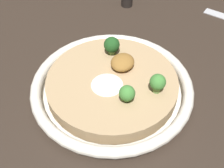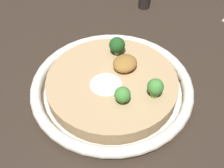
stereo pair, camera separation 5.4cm
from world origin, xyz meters
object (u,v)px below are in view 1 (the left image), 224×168
Objects in this scene: broccoli_left at (112,45)px; risotto_bowl at (112,86)px; broccoli_back_left at (158,83)px; broccoli_back_right at (127,93)px.

risotto_bowl is at bearing 31.80° from broccoli_left.
broccoli_back_left reaches higher than risotto_bowl.
broccoli_back_right is (0.09, 0.09, -0.00)m from broccoli_left.
risotto_bowl is at bearing -79.59° from broccoli_back_left.
risotto_bowl is at bearing -122.99° from broccoli_back_right.
broccoli_back_left reaches higher than broccoli_back_right.
broccoli_back_right is (0.03, 0.05, 0.04)m from risotto_bowl.
broccoli_back_left is (-0.02, 0.08, 0.04)m from risotto_bowl.
broccoli_left is 0.13m from broccoli_back_right.
broccoli_back_left is at bearing 100.41° from risotto_bowl.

